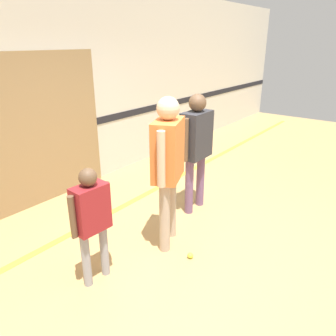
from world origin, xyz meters
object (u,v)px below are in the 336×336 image
object	(u,v)px
person_instructor	(168,158)
person_student_right	(196,141)
person_student_left	(91,214)
racket_spare_on_floor	(95,226)
tennis_ball_by_spare_racket	(86,234)
tennis_ball_near_instructor	(190,256)

from	to	relation	value
person_instructor	person_student_right	bearing A→B (deg)	-10.09
person_student_left	racket_spare_on_floor	distance (m)	1.29
person_student_left	tennis_ball_by_spare_racket	distance (m)	1.11
person_student_right	tennis_ball_near_instructor	xyz separation A→B (m)	(-1.03, -0.62, -1.00)
person_instructor	person_student_left	bearing A→B (deg)	146.27
person_instructor	tennis_ball_by_spare_racket	xyz separation A→B (m)	(-0.54, 0.89, -1.06)
person_student_right	racket_spare_on_floor	distance (m)	1.78
person_instructor	racket_spare_on_floor	distance (m)	1.50
person_student_left	tennis_ball_by_spare_racket	xyz separation A→B (m)	(0.43, 0.71, -0.73)
person_student_left	tennis_ball_near_instructor	world-z (taller)	person_student_left
person_student_right	racket_spare_on_floor	bearing A→B (deg)	-33.28
person_instructor	tennis_ball_by_spare_racket	distance (m)	1.49
person_student_right	tennis_ball_near_instructor	world-z (taller)	person_student_right
tennis_ball_near_instructor	tennis_ball_by_spare_racket	size ratio (longest dim) A/B	1.00
person_student_right	tennis_ball_by_spare_racket	world-z (taller)	person_student_right
person_student_left	person_student_right	xyz separation A→B (m)	(1.89, 0.04, 0.27)
racket_spare_on_floor	tennis_ball_by_spare_racket	size ratio (longest dim) A/B	8.13
person_instructor	person_student_right	world-z (taller)	person_instructor
tennis_ball_near_instructor	person_instructor	bearing A→B (deg)	75.32
racket_spare_on_floor	person_instructor	bearing A→B (deg)	106.05
person_student_left	tennis_ball_near_instructor	xyz separation A→B (m)	(0.87, -0.57, -0.73)
person_instructor	racket_spare_on_floor	world-z (taller)	person_instructor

